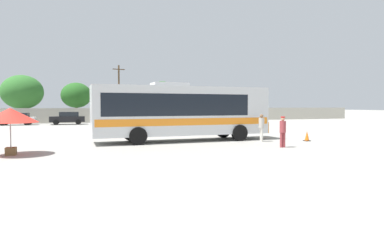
% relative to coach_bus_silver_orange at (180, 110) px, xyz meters
% --- Properties ---
extents(ground_plane, '(300.00, 300.00, 0.00)m').
position_rel_coach_bus_silver_orange_xyz_m(ground_plane, '(-0.32, 10.71, -1.97)').
color(ground_plane, gray).
extents(perimeter_wall, '(80.00, 0.30, 1.97)m').
position_rel_coach_bus_silver_orange_xyz_m(perimeter_wall, '(-0.32, 26.32, -0.99)').
color(perimeter_wall, '#B2AD9E').
rests_on(perimeter_wall, ground_plane).
extents(coach_bus_silver_orange, '(11.23, 2.78, 3.70)m').
position_rel_coach_bus_silver_orange_xyz_m(coach_bus_silver_orange, '(0.00, 0.00, 0.00)').
color(coach_bus_silver_orange, silver).
rests_on(coach_bus_silver_orange, ground_plane).
extents(attendant_by_bus_door, '(0.44, 0.44, 1.73)m').
position_rel_coach_bus_silver_orange_xyz_m(attendant_by_bus_door, '(4.72, -2.02, -1.00)').
color(attendant_by_bus_door, silver).
rests_on(attendant_by_bus_door, ground_plane).
extents(passenger_waiting_on_apron, '(0.39, 0.39, 1.68)m').
position_rel_coach_bus_silver_orange_xyz_m(passenger_waiting_on_apron, '(4.22, -4.95, -1.02)').
color(passenger_waiting_on_apron, '#99383D').
rests_on(passenger_waiting_on_apron, ground_plane).
extents(vendor_umbrella_near_gate_red, '(2.41, 2.41, 2.16)m').
position_rel_coach_bus_silver_orange_xyz_m(vendor_umbrella_near_gate_red, '(-9.12, -3.08, -0.18)').
color(vendor_umbrella_near_gate_red, gray).
rests_on(vendor_umbrella_near_gate_red, ground_plane).
extents(parked_car_leftmost_white, '(4.19, 2.15, 1.42)m').
position_rel_coach_bus_silver_orange_xyz_m(parked_car_leftmost_white, '(-12.67, 23.30, -1.21)').
color(parked_car_leftmost_white, silver).
rests_on(parked_car_leftmost_white, ground_plane).
extents(parked_car_second_black, '(4.02, 2.01, 1.53)m').
position_rel_coach_bus_silver_orange_xyz_m(parked_car_second_black, '(-7.03, 22.66, -1.17)').
color(parked_car_second_black, black).
rests_on(parked_car_second_black, ground_plane).
extents(utility_pole_near, '(1.80, 0.38, 8.20)m').
position_rel_coach_bus_silver_orange_xyz_m(utility_pole_near, '(-0.06, 28.97, 2.31)').
color(utility_pole_near, '#4C3823').
rests_on(utility_pole_near, ground_plane).
extents(roadside_tree_left, '(5.77, 5.77, 6.71)m').
position_rel_coach_bus_silver_orange_xyz_m(roadside_tree_left, '(-13.28, 33.01, 2.28)').
color(roadside_tree_left, brown).
rests_on(roadside_tree_left, ground_plane).
extents(roadside_tree_midleft, '(4.31, 4.31, 5.65)m').
position_rel_coach_bus_silver_orange_xyz_m(roadside_tree_midleft, '(-5.94, 30.84, 1.84)').
color(roadside_tree_midleft, brown).
rests_on(roadside_tree_midleft, ground_plane).
extents(roadside_tree_midright, '(5.01, 5.01, 6.20)m').
position_rel_coach_bus_silver_orange_xyz_m(roadside_tree_midright, '(7.04, 31.22, 2.09)').
color(roadside_tree_midright, brown).
rests_on(roadside_tree_midright, ground_plane).
extents(roadside_tree_right, '(3.85, 3.85, 5.53)m').
position_rel_coach_bus_silver_orange_xyz_m(roadside_tree_right, '(20.79, 31.49, 1.91)').
color(roadside_tree_right, brown).
rests_on(roadside_tree_right, ground_plane).
extents(traffic_cone_on_apron, '(0.36, 0.36, 0.64)m').
position_rel_coach_bus_silver_orange_xyz_m(traffic_cone_on_apron, '(7.63, -2.76, -1.66)').
color(traffic_cone_on_apron, black).
rests_on(traffic_cone_on_apron, ground_plane).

